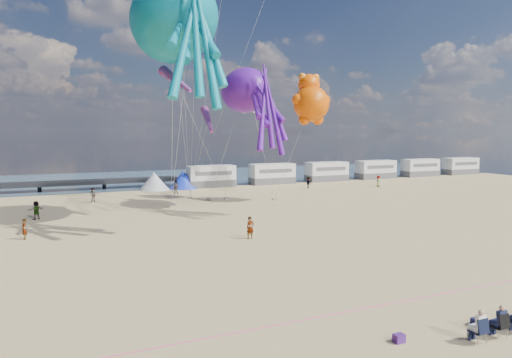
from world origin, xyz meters
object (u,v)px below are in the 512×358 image
Objects in this scene: motorhome_0 at (211,176)px; beachgoer_7 at (93,195)px; kite_panda at (250,96)px; motorhome_2 at (327,172)px; standing_person at (250,228)px; windsock_mid at (176,80)px; cooler_purple at (399,338)px; windsock_left at (188,48)px; motorhome_4 at (420,168)px; sandbag_e at (190,197)px; beachgoer_5 at (24,229)px; beachgoer_4 at (36,210)px; windsock_right at (208,120)px; sandbag_b at (209,199)px; sandbag_a at (171,206)px; kite_octopus_purple at (245,91)px; tent_blue at (183,180)px; sandbag_c at (274,199)px; motorhome_3 at (376,169)px; beachgoer_1 at (176,187)px; motorhome_1 at (272,174)px; beachgoer_2 at (309,183)px; sandbag_d at (227,198)px; tent_white at (154,181)px; beachgoer_6 at (378,181)px; motorhome_5 at (460,166)px; kite_teddy_orange at (311,104)px; cooler_navy at (476,322)px; kite_octopus_teal at (173,20)px.

motorhome_0 is 4.09× the size of beachgoer_7.
kite_panda is (16.82, -4.65, 10.91)m from beachgoer_7.
motorhome_0 is 1.00× the size of motorhome_2.
windsock_mid reaches higher than standing_person.
windsock_left is (-0.47, 27.19, 14.92)m from cooler_purple.
sandbag_e is at bearing -167.70° from motorhome_4.
windsock_mid is at bearing 104.79° from beachgoer_5.
beachgoer_4 is 0.32× the size of windsock_right.
sandbag_b is at bearing 83.29° from cooler_purple.
sandbag_a is 0.10× the size of windsock_mid.
tent_blue is at bearing 88.69° from kite_octopus_purple.
beachgoer_5 reaches higher than sandbag_b.
sandbag_b is (-23.12, -11.92, -1.39)m from motorhome_2.
beachgoer_4 is 3.33× the size of sandbag_c.
beachgoer_1 is at bearing -171.63° from motorhome_3.
motorhome_1 is 23.86m from sandbag_a.
tent_blue is 8.00× the size of sandbag_c.
beachgoer_2 is 34.74m from beachgoer_4.
beachgoer_4 reaches higher than sandbag_a.
sandbag_d is at bearing 28.62° from windsock_mid.
kite_panda is (8.89, 35.16, 11.56)m from cooler_purple.
windsock_left is 1.33× the size of windsock_right.
cooler_purple is 0.80× the size of sandbag_a.
beachgoer_7 is 0.15× the size of kite_octopus_purple.
motorhome_4 is at bearing 27.23° from windsock_right.
cooler_purple is 17.40m from standing_person.
tent_white is 28.29m from beachgoer_5.
beachgoer_4 is 24.42m from sandbag_c.
kite_panda is (-37.50, -12.99, 10.22)m from motorhome_4.
beachgoer_4 is 0.24× the size of windsock_left.
windsock_right is (-43.04, -14.64, 7.45)m from motorhome_4.
beachgoer_6 is 0.23× the size of windsock_left.
motorhome_2 is at bearing 114.19° from beachgoer_5.
beachgoer_1 is at bearing -174.57° from motorhome_5.
kite_teddy_orange is at bearing -52.00° from tent_white.
sandbag_c is (6.70, -14.71, -1.09)m from tent_blue.
motorhome_4 is 53.09m from windsock_left.
sandbag_e is at bearing 161.56° from kite_teddy_orange.
windsock_mid reaches higher than motorhome_0.
tent_white is (-17.50, 0.00, -0.30)m from motorhome_1.
beachgoer_4 is 3.33× the size of sandbag_b.
kite_teddy_orange is (-16.01, -8.36, 9.95)m from beachgoer_6.
tent_blue is at bearing 89.41° from sandbag_b.
beachgoer_7 is (-25.81, -8.34, -0.69)m from motorhome_1.
cooler_navy is 0.03× the size of kite_octopus_teal.
motorhome_0 is 1.00× the size of motorhome_5.
motorhome_1 is 16.66m from sandbag_d.
windsock_left is at bearing -112.60° from windsock_right.
sandbag_b is at bearing 26.64° from beachgoer_7.
motorhome_5 is 1.65× the size of tent_white.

